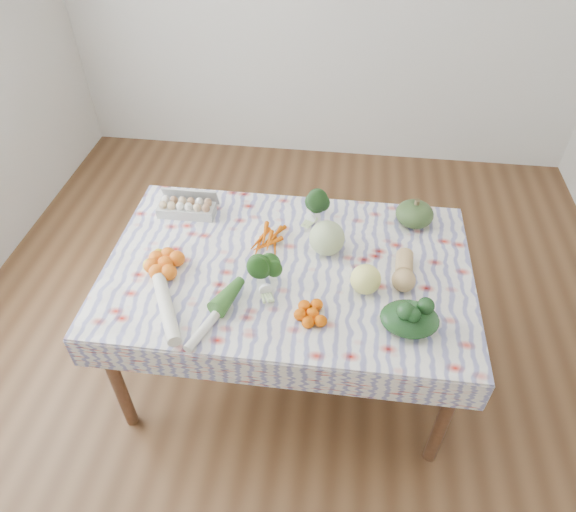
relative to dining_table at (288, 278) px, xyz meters
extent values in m
plane|color=#51331C|center=(0.00, 0.00, -0.68)|extent=(4.50, 4.50, 0.00)
cube|color=brown|center=(0.00, 0.00, 0.05)|extent=(1.60, 1.00, 0.04)
cylinder|color=brown|center=(-0.74, -0.44, -0.32)|extent=(0.06, 0.06, 0.71)
cylinder|color=brown|center=(0.74, -0.44, -0.32)|extent=(0.06, 0.06, 0.71)
cylinder|color=brown|center=(-0.74, 0.44, -0.32)|extent=(0.06, 0.06, 0.71)
cylinder|color=brown|center=(0.74, 0.44, -0.32)|extent=(0.06, 0.06, 0.71)
cube|color=white|center=(0.00, 0.00, 0.08)|extent=(1.66, 1.06, 0.01)
cube|color=#B8B8B3|center=(-0.56, 0.31, 0.12)|extent=(0.29, 0.12, 0.08)
cube|color=#D55705|center=(-0.11, 0.15, 0.10)|extent=(0.24, 0.23, 0.03)
ellipsoid|color=#193916|center=(0.09, 0.35, 0.15)|extent=(0.19, 0.18, 0.13)
ellipsoid|color=#385327|center=(0.58, 0.38, 0.14)|extent=(0.20, 0.20, 0.12)
sphere|color=#ABBE81|center=(0.16, 0.12, 0.17)|extent=(0.19, 0.19, 0.16)
ellipsoid|color=tan|center=(0.52, -0.02, 0.14)|extent=(0.12, 0.23, 0.10)
cube|color=orange|center=(-0.54, -0.10, 0.12)|extent=(0.26, 0.26, 0.08)
ellipsoid|color=#204F18|center=(-0.09, -0.15, 0.14)|extent=(0.19, 0.19, 0.10)
cube|color=#E55802|center=(0.14, -0.29, 0.11)|extent=(0.22, 0.22, 0.05)
sphere|color=#EAE66F|center=(0.35, -0.11, 0.15)|extent=(0.15, 0.15, 0.13)
ellipsoid|color=black|center=(0.53, -0.30, 0.14)|extent=(0.27, 0.23, 0.10)
cylinder|color=white|center=(-0.46, -0.34, 0.11)|extent=(0.23, 0.38, 0.06)
cylinder|color=silver|center=(-0.26, -0.35, 0.10)|extent=(0.17, 0.38, 0.04)
camera|label=1|loc=(0.21, -1.67, 1.70)|focal=32.00mm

